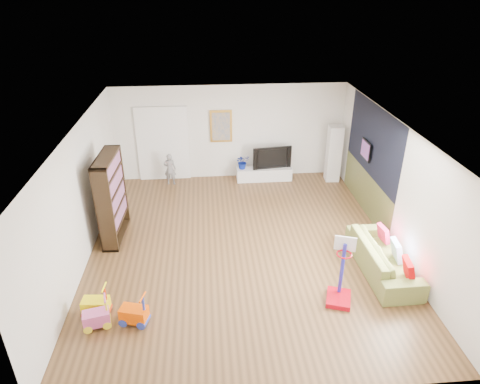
{
  "coord_description": "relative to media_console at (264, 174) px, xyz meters",
  "views": [
    {
      "loc": [
        -0.7,
        -7.8,
        5.34
      ],
      "look_at": [
        0.0,
        0.4,
        1.15
      ],
      "focal_mm": 32.0,
      "sensor_mm": 36.0,
      "label": 1
    }
  ],
  "objects": [
    {
      "name": "wall_right",
      "position": [
        2.29,
        -3.39,
        1.16
      ],
      "size": [
        0.0,
        7.5,
        2.7
      ],
      "primitive_type": "cube",
      "color": "silver",
      "rests_on": "ground"
    },
    {
      "name": "wall_left",
      "position": [
        -4.21,
        -3.39,
        1.16
      ],
      "size": [
        0.0,
        7.5,
        2.7
      ],
      "primitive_type": "cube",
      "color": "silver",
      "rests_on": "ground"
    },
    {
      "name": "wall_front",
      "position": [
        -0.96,
        -7.14,
        1.16
      ],
      "size": [
        6.5,
        0.0,
        2.7
      ],
      "primitive_type": "cube",
      "color": "silver",
      "rests_on": "ground"
    },
    {
      "name": "artwork_right",
      "position": [
        2.21,
        -1.79,
        1.36
      ],
      "size": [
        0.04,
        0.56,
        0.46
      ],
      "primitive_type": "cube",
      "color": "#7F3F8C",
      "rests_on": "wall_right"
    },
    {
      "name": "olive_wainscot",
      "position": [
        2.28,
        -1.99,
        0.31
      ],
      "size": [
        0.01,
        3.2,
        1.0
      ],
      "primitive_type": "cube",
      "color": "brown",
      "rests_on": "wall_right"
    },
    {
      "name": "ride_on_pink",
      "position": [
        -3.61,
        -5.56,
        0.1
      ],
      "size": [
        0.48,
        0.36,
        0.58
      ],
      "primitive_type": "cube",
      "rotation": [
        0.0,
        0.0,
        0.24
      ],
      "color": "#CB5195",
      "rests_on": "ground"
    },
    {
      "name": "ceiling",
      "position": [
        -0.96,
        -3.39,
        2.51
      ],
      "size": [
        6.5,
        7.5,
        0.0
      ],
      "primitive_type": "cube",
      "color": "white",
      "rests_on": "ground"
    },
    {
      "name": "sofa",
      "position": [
        1.78,
        -4.46,
        0.13
      ],
      "size": [
        0.88,
        2.16,
        0.63
      ],
      "primitive_type": "imported",
      "rotation": [
        0.0,
        0.0,
        1.59
      ],
      "color": "olive",
      "rests_on": "ground"
    },
    {
      "name": "bookshelf",
      "position": [
        -3.76,
        -2.7,
        0.8
      ],
      "size": [
        0.41,
        1.36,
        1.96
      ],
      "primitive_type": "cube",
      "rotation": [
        0.0,
        0.0,
        -0.05
      ],
      "color": "black",
      "rests_on": "ground"
    },
    {
      "name": "pillow_right",
      "position": [
        1.99,
        -3.88,
        0.31
      ],
      "size": [
        0.14,
        0.36,
        0.35
      ],
      "primitive_type": "cube",
      "rotation": [
        0.0,
        0.0,
        0.12
      ],
      "color": "#C9194C",
      "rests_on": "sofa"
    },
    {
      "name": "pillow_left",
      "position": [
        1.98,
        -5.12,
        0.31
      ],
      "size": [
        0.16,
        0.42,
        0.41
      ],
      "primitive_type": "cube",
      "rotation": [
        0.0,
        0.0,
        -0.14
      ],
      "color": "#B50307",
      "rests_on": "sofa"
    },
    {
      "name": "ride_on_orange",
      "position": [
        -2.98,
        -5.53,
        0.12
      ],
      "size": [
        0.51,
        0.39,
        0.61
      ],
      "primitive_type": "cube",
      "rotation": [
        0.0,
        0.0,
        -0.27
      ],
      "color": "#F14E00",
      "rests_on": "ground"
    },
    {
      "name": "painting_back",
      "position": [
        -1.21,
        0.32,
        1.36
      ],
      "size": [
        0.62,
        0.06,
        0.92
      ],
      "primitive_type": "cube",
      "color": "gold",
      "rests_on": "wall_back"
    },
    {
      "name": "vase_plant",
      "position": [
        -0.63,
        0.02,
        0.4
      ],
      "size": [
        0.46,
        0.42,
        0.42
      ],
      "primitive_type": "imported",
      "rotation": [
        0.0,
        0.0,
        0.29
      ],
      "color": "navy",
      "rests_on": "media_console"
    },
    {
      "name": "floor",
      "position": [
        -0.96,
        -3.39,
        -0.19
      ],
      "size": [
        6.5,
        7.5,
        0.0
      ],
      "primitive_type": "cube",
      "color": "brown",
      "rests_on": "ground"
    },
    {
      "name": "doorway",
      "position": [
        -2.86,
        0.32,
        0.86
      ],
      "size": [
        1.45,
        0.06,
        2.1
      ],
      "primitive_type": "cube",
      "color": "white",
      "rests_on": "ground"
    },
    {
      "name": "wall_back",
      "position": [
        -0.96,
        0.36,
        1.16
      ],
      "size": [
        6.5,
        0.0,
        2.7
      ],
      "primitive_type": "cube",
      "color": "silver",
      "rests_on": "ground"
    },
    {
      "name": "pillow_center",
      "position": [
        2.02,
        -4.5,
        0.31
      ],
      "size": [
        0.14,
        0.41,
        0.41
      ],
      "primitive_type": "cube",
      "rotation": [
        0.0,
        0.0,
        -0.09
      ],
      "color": "white",
      "rests_on": "sofa"
    },
    {
      "name": "ride_on_yellow",
      "position": [
        -3.68,
        -5.25,
        0.12
      ],
      "size": [
        0.47,
        0.31,
        0.61
      ],
      "primitive_type": "cube",
      "rotation": [
        0.0,
        0.0,
        -0.08
      ],
      "color": "#FFEE07",
      "rests_on": "ground"
    },
    {
      "name": "basketball_hoop",
      "position": [
        0.66,
        -5.28,
        0.45
      ],
      "size": [
        0.59,
        0.64,
        1.27
      ],
      "primitive_type": "cube",
      "rotation": [
        0.0,
        0.0,
        -0.33
      ],
      "color": "#AA0412",
      "rests_on": "ground"
    },
    {
      "name": "media_console",
      "position": [
        0.0,
        0.0,
        0.0
      ],
      "size": [
        1.59,
        0.41,
        0.37
      ],
      "primitive_type": "cube",
      "rotation": [
        0.0,
        0.0,
        0.01
      ],
      "color": "silver",
      "rests_on": "ground"
    },
    {
      "name": "navy_accent",
      "position": [
        2.28,
        -1.99,
        1.66
      ],
      "size": [
        0.01,
        3.2,
        1.7
      ],
      "primitive_type": "cube",
      "color": "black",
      "rests_on": "wall_right"
    },
    {
      "name": "tall_cabinet",
      "position": [
        1.96,
        -0.16,
        0.63
      ],
      "size": [
        0.4,
        0.4,
        1.62
      ],
      "primitive_type": "cube",
      "rotation": [
        0.0,
        0.0,
        -0.06
      ],
      "color": "silver",
      "rests_on": "ground"
    },
    {
      "name": "tv",
      "position": [
        0.2,
        0.07,
        0.51
      ],
      "size": [
        1.13,
        0.29,
        0.65
      ],
      "primitive_type": "imported",
      "rotation": [
        0.0,
        0.0,
        0.13
      ],
      "color": "black",
      "rests_on": "media_console"
    },
    {
      "name": "child",
      "position": [
        -2.69,
        -0.06,
        0.27
      ],
      "size": [
        0.35,
        0.24,
        0.92
      ],
      "primitive_type": "imported",
      "rotation": [
        0.0,
        0.0,
        3.07
      ],
      "color": "slate",
      "rests_on": "ground"
    }
  ]
}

